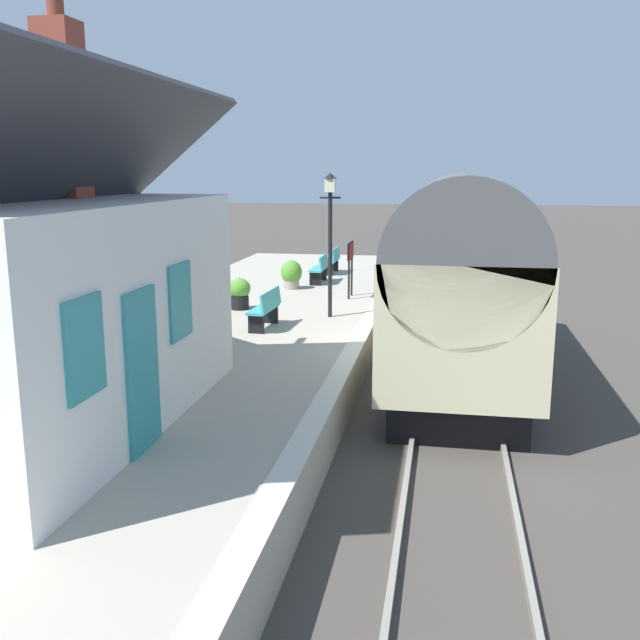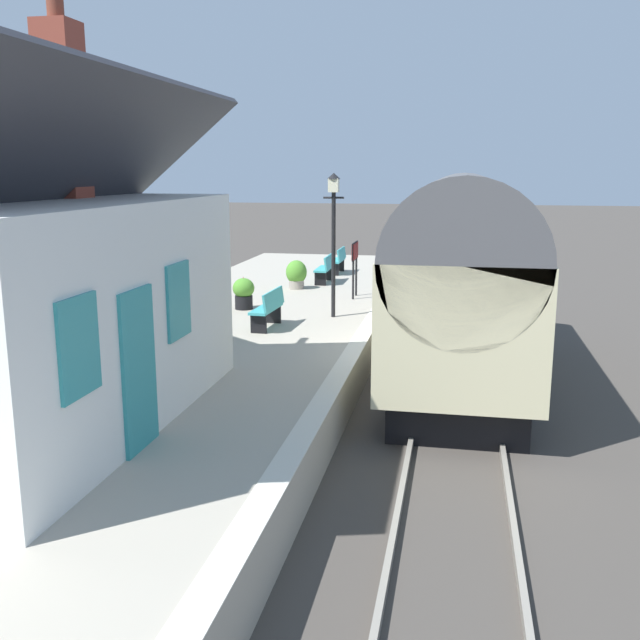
{
  "view_description": "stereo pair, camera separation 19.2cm",
  "coord_description": "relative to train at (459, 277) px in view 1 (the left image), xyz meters",
  "views": [
    {
      "loc": [
        -14.0,
        -0.64,
        4.41
      ],
      "look_at": [
        -2.03,
        1.5,
        1.84
      ],
      "focal_mm": 40.25,
      "sensor_mm": 36.0,
      "label": 1
    },
    {
      "loc": [
        -13.97,
        -0.82,
        4.41
      ],
      "look_at": [
        -2.03,
        1.5,
        1.84
      ],
      "focal_mm": 40.25,
      "sensor_mm": 36.0,
      "label": 2
    }
  ],
  "objects": [
    {
      "name": "bench_mid_platform",
      "position": [
        7.28,
        4.24,
        -0.89
      ],
      "size": [
        1.41,
        0.45,
        0.88
      ],
      "color": "teal",
      "rests_on": "platform"
    },
    {
      "name": "planter_bench_left",
      "position": [
        1.75,
        7.16,
        -0.95
      ],
      "size": [
        0.52,
        0.52,
        0.87
      ],
      "color": "black",
      "rests_on": "platform"
    },
    {
      "name": "lamp_post_platform",
      "position": [
        2.03,
        3.06,
        1.08
      ],
      "size": [
        0.32,
        0.5,
        3.48
      ],
      "color": "black",
      "rests_on": "platform"
    },
    {
      "name": "planter_under_sign",
      "position": [
        6.0,
        4.89,
        -0.93
      ],
      "size": [
        0.64,
        0.64,
        0.87
      ],
      "color": "gray",
      "rests_on": "platform"
    },
    {
      "name": "bench_platform_end",
      "position": [
        9.47,
        4.19,
        -0.89
      ],
      "size": [
        1.4,
        0.44,
        0.88
      ],
      "color": "teal",
      "rests_on": "platform"
    },
    {
      "name": "planter_by_door",
      "position": [
        2.58,
        5.52,
        -0.93
      ],
      "size": [
        0.56,
        0.56,
        0.86
      ],
      "color": "black",
      "rests_on": "platform"
    },
    {
      "name": "rail_near",
      "position": [
        -1.04,
        -0.72,
        -2.14
      ],
      "size": [
        52.0,
        0.08,
        0.14
      ],
      "primitive_type": "cube",
      "color": "gray",
      "rests_on": "ground"
    },
    {
      "name": "train",
      "position": [
        0.0,
        0.0,
        0.0
      ],
      "size": [
        8.74,
        2.73,
        4.32
      ],
      "color": "black",
      "rests_on": "ground"
    },
    {
      "name": "station_sign_board",
      "position": [
        4.84,
        2.94,
        -0.18
      ],
      "size": [
        0.96,
        0.06,
        1.57
      ],
      "color": "black",
      "rests_on": "platform"
    },
    {
      "name": "platform_edge_coping",
      "position": [
        -1.04,
        2.08,
        -1.36
      ],
      "size": [
        32.0,
        0.36,
        0.02
      ],
      "primitive_type": "cube",
      "color": "beige",
      "rests_on": "platform"
    },
    {
      "name": "station_building",
      "position": [
        -6.12,
        5.86,
        0.34
      ],
      "size": [
        7.01,
        3.88,
        6.02
      ],
      "color": "white",
      "rests_on": "platform"
    },
    {
      "name": "bench_near_building",
      "position": [
        0.49,
        4.28,
        -0.89
      ],
      "size": [
        1.42,
        0.49,
        0.88
      ],
      "color": "teal",
      "rests_on": "platform"
    },
    {
      "name": "rail_far",
      "position": [
        -1.04,
        0.72,
        -2.14
      ],
      "size": [
        52.0,
        0.08,
        0.14
      ],
      "primitive_type": "cube",
      "color": "gray",
      "rests_on": "ground"
    },
    {
      "name": "ground_plane",
      "position": [
        -1.04,
        0.9,
        -2.21
      ],
      "size": [
        160.0,
        160.0,
        0.0
      ],
      "primitive_type": "plane",
      "color": "#423D38"
    },
    {
      "name": "platform",
      "position": [
        -1.04,
        5.14,
        -1.79
      ],
      "size": [
        32.0,
        6.48,
        0.84
      ],
      "primitive_type": "cube",
      "color": "#A39B8C",
      "rests_on": "ground"
    }
  ]
}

